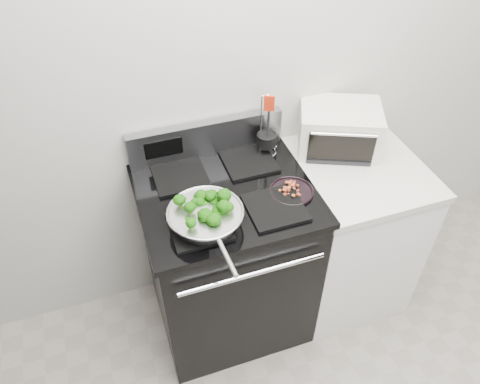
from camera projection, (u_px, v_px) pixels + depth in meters
name	position (u px, v px, depth m)	size (l,w,h in m)	color
back_wall	(264.00, 66.00, 2.14)	(4.00, 0.02, 2.70)	beige
gas_range	(227.00, 258.00, 2.41)	(0.79, 0.69, 1.13)	black
counter	(345.00, 230.00, 2.59)	(0.62, 0.68, 0.92)	white
skillet	(206.00, 217.00, 1.91)	(0.32, 0.51, 0.07)	silver
broccoli_pile	(205.00, 213.00, 1.90)	(0.25, 0.25, 0.09)	black
bacon_plate	(292.00, 190.00, 2.09)	(0.20, 0.20, 0.04)	black
utensil_holder	(266.00, 143.00, 2.27)	(0.11, 0.11, 0.33)	silver
toaster_oven	(339.00, 129.00, 2.32)	(0.48, 0.43, 0.23)	silver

